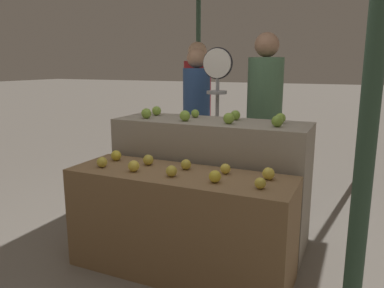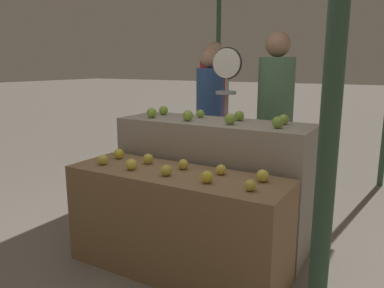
% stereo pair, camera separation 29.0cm
% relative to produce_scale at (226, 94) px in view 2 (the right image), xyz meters
% --- Properties ---
extents(ground_plane, '(60.00, 60.00, 0.00)m').
position_rel_produce_scale_xyz_m(ground_plane, '(0.18, -1.21, -1.24)').
color(ground_plane, gray).
extents(display_counter_front, '(1.63, 0.55, 0.76)m').
position_rel_produce_scale_xyz_m(display_counter_front, '(0.18, -1.21, -0.86)').
color(display_counter_front, olive).
rests_on(display_counter_front, ground_plane).
extents(display_counter_back, '(1.63, 0.55, 1.06)m').
position_rel_produce_scale_xyz_m(display_counter_back, '(0.18, -0.61, -0.71)').
color(display_counter_back, gray).
rests_on(display_counter_back, ground_plane).
extents(apple_front_0, '(0.08, 0.08, 0.08)m').
position_rel_produce_scale_xyz_m(apple_front_0, '(-0.42, -1.31, -0.44)').
color(apple_front_0, gold).
rests_on(apple_front_0, display_counter_front).
extents(apple_front_1, '(0.08, 0.08, 0.08)m').
position_rel_produce_scale_xyz_m(apple_front_1, '(-0.14, -1.31, -0.44)').
color(apple_front_1, yellow).
rests_on(apple_front_1, display_counter_front).
extents(apple_front_2, '(0.08, 0.08, 0.08)m').
position_rel_produce_scale_xyz_m(apple_front_2, '(0.17, -1.31, -0.44)').
color(apple_front_2, gold).
rests_on(apple_front_2, display_counter_front).
extents(apple_front_3, '(0.08, 0.08, 0.08)m').
position_rel_produce_scale_xyz_m(apple_front_3, '(0.49, -1.31, -0.44)').
color(apple_front_3, gold).
rests_on(apple_front_3, display_counter_front).
extents(apple_front_4, '(0.07, 0.07, 0.07)m').
position_rel_produce_scale_xyz_m(apple_front_4, '(0.79, -1.31, -0.44)').
color(apple_front_4, gold).
rests_on(apple_front_4, display_counter_front).
extents(apple_front_5, '(0.08, 0.08, 0.08)m').
position_rel_produce_scale_xyz_m(apple_front_5, '(-0.44, -1.10, -0.44)').
color(apple_front_5, gold).
rests_on(apple_front_5, display_counter_front).
extents(apple_front_6, '(0.08, 0.08, 0.08)m').
position_rel_produce_scale_xyz_m(apple_front_6, '(-0.13, -1.12, -0.44)').
color(apple_front_6, gold).
rests_on(apple_front_6, display_counter_front).
extents(apple_front_7, '(0.08, 0.08, 0.08)m').
position_rel_produce_scale_xyz_m(apple_front_7, '(0.18, -1.11, -0.44)').
color(apple_front_7, gold).
rests_on(apple_front_7, display_counter_front).
extents(apple_front_8, '(0.07, 0.07, 0.07)m').
position_rel_produce_scale_xyz_m(apple_front_8, '(0.48, -1.09, -0.44)').
color(apple_front_8, yellow).
rests_on(apple_front_8, display_counter_front).
extents(apple_front_9, '(0.08, 0.08, 0.08)m').
position_rel_produce_scale_xyz_m(apple_front_9, '(0.79, -1.11, -0.43)').
color(apple_front_9, yellow).
rests_on(apple_front_9, display_counter_front).
extents(apple_back_0, '(0.09, 0.09, 0.09)m').
position_rel_produce_scale_xyz_m(apple_back_0, '(-0.38, -0.72, -0.14)').
color(apple_back_0, '#84AD3D').
rests_on(apple_back_0, display_counter_back).
extents(apple_back_1, '(0.09, 0.09, 0.09)m').
position_rel_produce_scale_xyz_m(apple_back_1, '(-0.01, -0.73, -0.14)').
color(apple_back_1, '#84AD3D').
rests_on(apple_back_1, display_counter_back).
extents(apple_back_2, '(0.09, 0.09, 0.09)m').
position_rel_produce_scale_xyz_m(apple_back_2, '(0.37, -0.72, -0.14)').
color(apple_back_2, '#84AD3D').
rests_on(apple_back_2, display_counter_back).
extents(apple_back_3, '(0.09, 0.09, 0.09)m').
position_rel_produce_scale_xyz_m(apple_back_3, '(0.75, -0.71, -0.14)').
color(apple_back_3, '#7AA338').
rests_on(apple_back_3, display_counter_back).
extents(apple_back_4, '(0.08, 0.08, 0.08)m').
position_rel_produce_scale_xyz_m(apple_back_4, '(-0.40, -0.51, -0.14)').
color(apple_back_4, '#84AD3D').
rests_on(apple_back_4, display_counter_back).
extents(apple_back_5, '(0.07, 0.07, 0.07)m').
position_rel_produce_scale_xyz_m(apple_back_5, '(-0.02, -0.50, -0.14)').
color(apple_back_5, '#84AD3D').
rests_on(apple_back_5, display_counter_back).
extents(apple_back_6, '(0.08, 0.08, 0.08)m').
position_rel_produce_scale_xyz_m(apple_back_6, '(0.36, -0.50, -0.14)').
color(apple_back_6, '#7AA338').
rests_on(apple_back_6, display_counter_back).
extents(apple_back_7, '(0.08, 0.08, 0.08)m').
position_rel_produce_scale_xyz_m(apple_back_7, '(0.74, -0.52, -0.14)').
color(apple_back_7, '#84AD3D').
rests_on(apple_back_7, display_counter_back).
extents(produce_scale, '(0.31, 0.20, 1.68)m').
position_rel_produce_scale_xyz_m(produce_scale, '(0.00, 0.00, 0.00)').
color(produce_scale, '#99999E').
rests_on(produce_scale, ground_plane).
extents(person_vendor_at_scale, '(0.39, 0.39, 1.83)m').
position_rel_produce_scale_xyz_m(person_vendor_at_scale, '(0.42, 0.23, -0.17)').
color(person_vendor_at_scale, '#2D2D38').
rests_on(person_vendor_at_scale, ground_plane).
extents(person_customer_left, '(0.39, 0.39, 1.70)m').
position_rel_produce_scale_xyz_m(person_customer_left, '(-0.44, 0.49, -0.24)').
color(person_customer_left, '#2D2D38').
rests_on(person_customer_left, ground_plane).
extents(person_customer_right, '(0.41, 0.41, 1.80)m').
position_rel_produce_scale_xyz_m(person_customer_right, '(-0.62, 0.93, -0.19)').
color(person_customer_right, '#2D2D38').
rests_on(person_customer_right, ground_plane).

